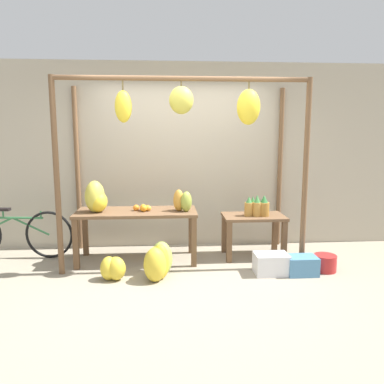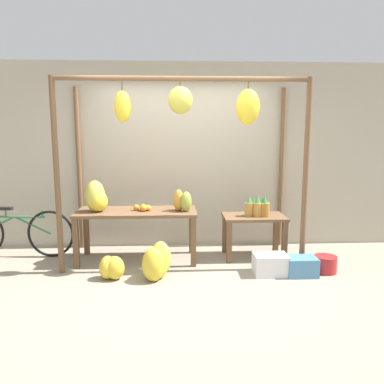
{
  "view_description": "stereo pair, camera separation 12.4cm",
  "coord_description": "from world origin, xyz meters",
  "px_view_note": "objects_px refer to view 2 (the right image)",
  "views": [
    {
      "loc": [
        -0.21,
        -4.32,
        1.74
      ],
      "look_at": [
        0.13,
        0.71,
        0.95
      ],
      "focal_mm": 35.0,
      "sensor_mm": 36.0,
      "label": 1
    },
    {
      "loc": [
        -0.09,
        -4.33,
        1.74
      ],
      "look_at": [
        0.13,
        0.71,
        0.95
      ],
      "focal_mm": 35.0,
      "sensor_mm": 36.0,
      "label": 2
    }
  ],
  "objects_px": {
    "blue_bucket": "(325,264)",
    "fruit_crate_purple": "(301,266)",
    "banana_pile_on_table": "(97,199)",
    "pineapple_cluster": "(257,208)",
    "parked_bicycle": "(16,232)",
    "orange_pile": "(143,208)",
    "banana_pile_ground_left": "(112,268)",
    "banana_pile_ground_right": "(157,261)",
    "papaya_pile": "(181,202)",
    "fruit_crate_white": "(270,264)"
  },
  "relations": [
    {
      "from": "blue_bucket",
      "to": "fruit_crate_purple",
      "type": "distance_m",
      "value": 0.36
    },
    {
      "from": "banana_pile_on_table",
      "to": "pineapple_cluster",
      "type": "distance_m",
      "value": 2.2
    },
    {
      "from": "banana_pile_on_table",
      "to": "pineapple_cluster",
      "type": "xyz_separation_m",
      "value": [
        2.19,
        0.07,
        -0.15
      ]
    },
    {
      "from": "parked_bicycle",
      "to": "pineapple_cluster",
      "type": "bearing_deg",
      "value": -3.71
    },
    {
      "from": "parked_bicycle",
      "to": "banana_pile_on_table",
      "type": "bearing_deg",
      "value": -13.59
    },
    {
      "from": "banana_pile_on_table",
      "to": "orange_pile",
      "type": "bearing_deg",
      "value": 3.46
    },
    {
      "from": "banana_pile_on_table",
      "to": "banana_pile_ground_left",
      "type": "height_order",
      "value": "banana_pile_on_table"
    },
    {
      "from": "banana_pile_ground_right",
      "to": "blue_bucket",
      "type": "relative_size",
      "value": 1.85
    },
    {
      "from": "pineapple_cluster",
      "to": "fruit_crate_purple",
      "type": "xyz_separation_m",
      "value": [
        0.42,
        -0.68,
        -0.61
      ]
    },
    {
      "from": "blue_bucket",
      "to": "fruit_crate_purple",
      "type": "bearing_deg",
      "value": -164.36
    },
    {
      "from": "pineapple_cluster",
      "to": "blue_bucket",
      "type": "bearing_deg",
      "value": -37.5
    },
    {
      "from": "banana_pile_on_table",
      "to": "parked_bicycle",
      "type": "bearing_deg",
      "value": 166.41
    },
    {
      "from": "pineapple_cluster",
      "to": "papaya_pile",
      "type": "relative_size",
      "value": 1.15
    },
    {
      "from": "papaya_pile",
      "to": "pineapple_cluster",
      "type": "bearing_deg",
      "value": 4.74
    },
    {
      "from": "parked_bicycle",
      "to": "papaya_pile",
      "type": "height_order",
      "value": "papaya_pile"
    },
    {
      "from": "banana_pile_ground_right",
      "to": "papaya_pile",
      "type": "xyz_separation_m",
      "value": [
        0.31,
        0.6,
        0.62
      ]
    },
    {
      "from": "pineapple_cluster",
      "to": "fruit_crate_white",
      "type": "relative_size",
      "value": 0.83
    },
    {
      "from": "blue_bucket",
      "to": "parked_bicycle",
      "type": "distance_m",
      "value": 4.26
    },
    {
      "from": "fruit_crate_purple",
      "to": "banana_pile_ground_right",
      "type": "bearing_deg",
      "value": -179.8
    },
    {
      "from": "banana_pile_ground_left",
      "to": "parked_bicycle",
      "type": "bearing_deg",
      "value": 148.48
    },
    {
      "from": "pineapple_cluster",
      "to": "banana_pile_ground_right",
      "type": "bearing_deg",
      "value": -153.14
    },
    {
      "from": "banana_pile_ground_right",
      "to": "papaya_pile",
      "type": "distance_m",
      "value": 0.92
    },
    {
      "from": "fruit_crate_white",
      "to": "parked_bicycle",
      "type": "relative_size",
      "value": 0.25
    },
    {
      "from": "fruit_crate_white",
      "to": "papaya_pile",
      "type": "relative_size",
      "value": 1.39
    },
    {
      "from": "banana_pile_on_table",
      "to": "orange_pile",
      "type": "distance_m",
      "value": 0.63
    },
    {
      "from": "papaya_pile",
      "to": "blue_bucket",
      "type": "bearing_deg",
      "value": -15.34
    },
    {
      "from": "blue_bucket",
      "to": "fruit_crate_purple",
      "type": "relative_size",
      "value": 0.75
    },
    {
      "from": "banana_pile_ground_right",
      "to": "fruit_crate_white",
      "type": "relative_size",
      "value": 1.25
    },
    {
      "from": "banana_pile_ground_left",
      "to": "parked_bicycle",
      "type": "distance_m",
      "value": 1.78
    },
    {
      "from": "blue_bucket",
      "to": "papaya_pile",
      "type": "xyz_separation_m",
      "value": [
        -1.82,
        0.5,
        0.73
      ]
    },
    {
      "from": "pineapple_cluster",
      "to": "fruit_crate_purple",
      "type": "distance_m",
      "value": 1.01
    },
    {
      "from": "pineapple_cluster",
      "to": "fruit_crate_white",
      "type": "xyz_separation_m",
      "value": [
        0.05,
        -0.63,
        -0.6
      ]
    },
    {
      "from": "banana_pile_ground_left",
      "to": "banana_pile_on_table",
      "type": "bearing_deg",
      "value": 114.09
    },
    {
      "from": "parked_bicycle",
      "to": "fruit_crate_purple",
      "type": "relative_size",
      "value": 4.51
    },
    {
      "from": "papaya_pile",
      "to": "banana_pile_on_table",
      "type": "bearing_deg",
      "value": 179.36
    },
    {
      "from": "papaya_pile",
      "to": "parked_bicycle",
      "type": "bearing_deg",
      "value": 172.54
    },
    {
      "from": "orange_pile",
      "to": "fruit_crate_purple",
      "type": "relative_size",
      "value": 0.66
    },
    {
      "from": "blue_bucket",
      "to": "papaya_pile",
      "type": "bearing_deg",
      "value": 164.66
    },
    {
      "from": "banana_pile_ground_left",
      "to": "papaya_pile",
      "type": "height_order",
      "value": "papaya_pile"
    },
    {
      "from": "orange_pile",
      "to": "banana_pile_ground_right",
      "type": "bearing_deg",
      "value": -72.03
    },
    {
      "from": "fruit_crate_white",
      "to": "blue_bucket",
      "type": "bearing_deg",
      "value": 3.86
    },
    {
      "from": "orange_pile",
      "to": "blue_bucket",
      "type": "xyz_separation_m",
      "value": [
        2.34,
        -0.55,
        -0.64
      ]
    },
    {
      "from": "banana_pile_ground_right",
      "to": "banana_pile_on_table",
      "type": "bearing_deg",
      "value": 143.44
    },
    {
      "from": "pineapple_cluster",
      "to": "fruit_crate_white",
      "type": "distance_m",
      "value": 0.87
    },
    {
      "from": "banana_pile_on_table",
      "to": "banana_pile_ground_left",
      "type": "bearing_deg",
      "value": -65.91
    },
    {
      "from": "banana_pile_ground_right",
      "to": "fruit_crate_white",
      "type": "bearing_deg",
      "value": 2.22
    },
    {
      "from": "orange_pile",
      "to": "fruit_crate_white",
      "type": "relative_size",
      "value": 0.6
    },
    {
      "from": "banana_pile_on_table",
      "to": "papaya_pile",
      "type": "xyz_separation_m",
      "value": [
        1.14,
        -0.01,
        -0.04
      ]
    },
    {
      "from": "blue_bucket",
      "to": "parked_bicycle",
      "type": "xyz_separation_m",
      "value": [
        -4.18,
        0.81,
        0.25
      ]
    },
    {
      "from": "banana_pile_ground_left",
      "to": "fruit_crate_white",
      "type": "relative_size",
      "value": 0.92
    }
  ]
}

